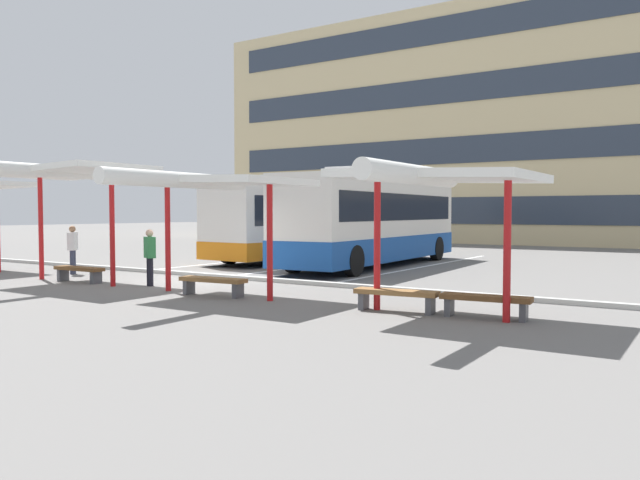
{
  "coord_description": "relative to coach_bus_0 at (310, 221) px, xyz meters",
  "views": [
    {
      "loc": [
        13.16,
        -13.25,
        2.04
      ],
      "look_at": [
        2.5,
        3.16,
        1.16
      ],
      "focal_mm": 34.92,
      "sensor_mm": 36.0,
      "label": 1
    }
  ],
  "objects": [
    {
      "name": "bench_4",
      "position": [
        11.16,
        -10.6,
        -1.32
      ],
      "size": [
        1.75,
        0.59,
        0.45
      ],
      "color": "brown",
      "rests_on": "ground"
    },
    {
      "name": "lane_stripe_2",
      "position": [
        5.57,
        -0.86,
        -1.65
      ],
      "size": [
        0.16,
        14.0,
        0.01
      ],
      "primitive_type": "cube",
      "color": "white",
      "rests_on": "ground"
    },
    {
      "name": "terminal_building",
      "position": [
        1.83,
        22.73,
        6.18
      ],
      "size": [
        40.25,
        12.98,
        18.4
      ],
      "color": "#D1BC8C",
      "rests_on": "ground"
    },
    {
      "name": "waiting_shelter_1",
      "position": [
        -0.75,
        -11.36,
        1.47
      ],
      "size": [
        4.3,
        4.84,
        3.36
      ],
      "color": "red",
      "rests_on": "ground"
    },
    {
      "name": "waiting_shelter_2",
      "position": [
        4.57,
        -11.22,
        1.08
      ],
      "size": [
        4.32,
        4.72,
        2.95
      ],
      "color": "red",
      "rests_on": "ground"
    },
    {
      "name": "platform_kerb",
      "position": [
        1.79,
        -7.86,
        -1.6
      ],
      "size": [
        44.0,
        0.24,
        0.12
      ],
      "primitive_type": "cube",
      "color": "#ADADA8",
      "rests_on": "ground"
    },
    {
      "name": "bench_1",
      "position": [
        -0.75,
        -10.97,
        -1.32
      ],
      "size": [
        1.79,
        0.46,
        0.45
      ],
      "color": "brown",
      "rests_on": "ground"
    },
    {
      "name": "ground_plane",
      "position": [
        1.79,
        -9.02,
        -1.66
      ],
      "size": [
        160.0,
        160.0,
        0.0
      ],
      "primitive_type": "plane",
      "color": "slate"
    },
    {
      "name": "bench_2",
      "position": [
        4.57,
        -11.07,
        -1.32
      ],
      "size": [
        1.82,
        0.57,
        0.45
      ],
      "color": "brown",
      "rests_on": "ground"
    },
    {
      "name": "coach_bus_1",
      "position": [
        3.83,
        -1.4,
        0.0
      ],
      "size": [
        3.02,
        11.07,
        3.62
      ],
      "color": "silver",
      "rests_on": "ground"
    },
    {
      "name": "waiting_passenger_1",
      "position": [
        1.67,
        -10.46,
        -0.76
      ],
      "size": [
        0.5,
        0.4,
        1.57
      ],
      "color": "black",
      "rests_on": "ground"
    },
    {
      "name": "lane_stripe_1",
      "position": [
        1.79,
        -0.86,
        -1.65
      ],
      "size": [
        0.16,
        14.0,
        0.01
      ],
      "primitive_type": "cube",
      "color": "white",
      "rests_on": "ground"
    },
    {
      "name": "lane_stripe_0",
      "position": [
        -1.99,
        -0.86,
        -1.65
      ],
      "size": [
        0.16,
        14.0,
        0.01
      ],
      "primitive_type": "cube",
      "color": "white",
      "rests_on": "ground"
    },
    {
      "name": "waiting_passenger_0",
      "position": [
        -3.02,
        -9.57,
        -0.75
      ],
      "size": [
        0.46,
        0.5,
        1.6
      ],
      "color": "#33384C",
      "rests_on": "ground"
    },
    {
      "name": "waiting_shelter_3",
      "position": [
        10.26,
        -11.05,
        1.01
      ],
      "size": [
        3.7,
        4.49,
        2.89
      ],
      "color": "red",
      "rests_on": "ground"
    },
    {
      "name": "coach_bus_0",
      "position": [
        0.0,
        0.0,
        0.0
      ],
      "size": [
        3.2,
        10.89,
        3.56
      ],
      "color": "silver",
      "rests_on": "ground"
    },
    {
      "name": "bench_3",
      "position": [
        9.36,
        -10.79,
        -1.32
      ],
      "size": [
        1.78,
        0.62,
        0.45
      ],
      "color": "brown",
      "rests_on": "ground"
    }
  ]
}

